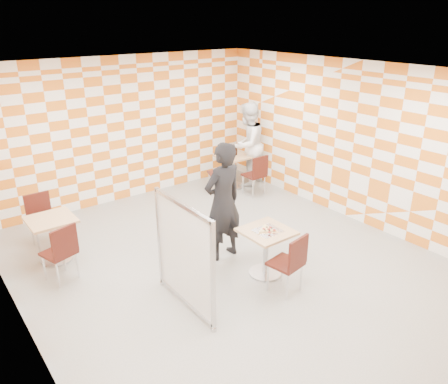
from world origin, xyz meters
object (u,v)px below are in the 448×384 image
Objects in this scene: partition at (184,256)px; man_white at (248,145)px; soda_bottle at (236,151)px; sport_bottle at (225,151)px; man_dark at (223,202)px; main_table at (266,245)px; chair_main_front at (291,260)px; empty_table at (53,232)px; chair_empty_near at (62,249)px; second_table at (234,165)px; chair_second_front at (257,172)px; chair_empty_far at (41,216)px; chair_second_side at (223,169)px.

partition is 4.81m from man_white.
sport_bottle is at bearing 145.52° from soda_bottle.
partition is at bearing 28.88° from man_dark.
chair_main_front reaches higher than main_table.
chair_main_front is at bearing -51.07° from empty_table.
chair_empty_near is 0.48× the size of man_white.
man_dark is at bearing -19.67° from chair_empty_near.
man_white reaches higher than chair_main_front.
main_table is 1.44m from partition.
partition is (1.03, -2.30, 0.28)m from empty_table.
man_white is at bearing -15.76° from soda_bottle.
second_table is 0.81× the size of chair_second_front.
chair_empty_far reaches higher than empty_table.
chair_empty_near is 4.02× the size of soda_bottle.
man_white is (4.69, 0.12, 0.42)m from chair_empty_far.
sport_bottle is 0.87× the size of soda_bottle.
chair_empty_far is at bearing -16.71° from man_white.
chair_empty_near reaches higher than empty_table.
sport_bottle is 0.26m from soda_bottle.
man_dark is 3.38m from man_white.
chair_main_front is at bearing -25.49° from partition.
chair_second_side is at bearing 10.56° from empty_table.
chair_second_front is 0.48× the size of man_white.
man_dark is at bearing -44.52° from chair_empty_far.
chair_empty_far is 4.23m from sport_bottle.
chair_empty_near is 0.47× the size of man_dark.
chair_empty_near is 2.51m from man_dark.
chair_second_side is 0.47× the size of man_dark.
man_white is 0.31m from soda_bottle.
chair_main_front is 3.68m from chair_second_front.
second_table is at bearing 19.33° from chair_empty_near.
main_table is at bearing -51.26° from chair_empty_far.
chair_empty_far is at bearing -177.47° from second_table.
chair_empty_far is (-3.93, -0.07, 0.00)m from chair_second_side.
man_dark reaches higher than man_white.
man_white is (0.76, 0.05, 0.42)m from chair_second_side.
sport_bottle is at bearing 134.58° from second_table.
sport_bottle is at bearing 102.76° from chair_second_front.
partition is (-2.92, -3.04, 0.25)m from chair_second_side.
partition reaches higher than soda_bottle.
chair_second_front reaches higher than second_table.
man_white is at bearing 66.68° from chair_second_front.
partition reaches higher than chair_second_side.
main_table is 0.39× the size of man_white.
main_table is at bearing -120.81° from second_table.
chair_empty_near is 4.78m from soda_bottle.
soda_bottle is (0.48, 0.13, 0.31)m from chair_second_side.
chair_second_front is 0.97m from sport_bottle.
main_table is 3.91m from man_white.
chair_second_front and chair_second_side have the same top height.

